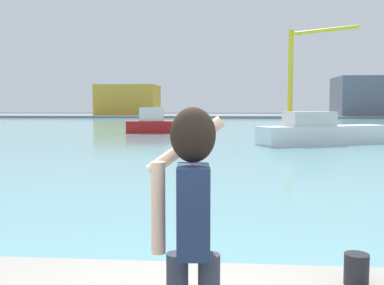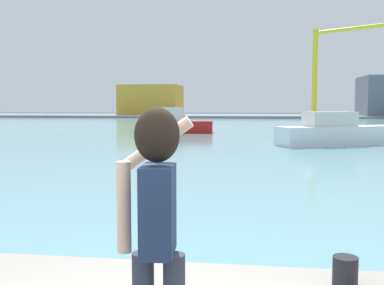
# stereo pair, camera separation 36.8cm
# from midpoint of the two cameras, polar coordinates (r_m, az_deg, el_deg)

# --- Properties ---
(ground_plane) EXTENTS (220.00, 220.00, 0.00)m
(ground_plane) POSITION_cam_midpoint_polar(r_m,az_deg,el_deg) (52.90, 7.33, 2.05)
(ground_plane) COLOR #334751
(harbor_water) EXTENTS (140.00, 100.00, 0.02)m
(harbor_water) POSITION_cam_midpoint_polar(r_m,az_deg,el_deg) (54.90, 7.35, 2.16)
(harbor_water) COLOR #6BA8B2
(harbor_water) RESTS_ON ground_plane
(far_shore_dock) EXTENTS (140.00, 20.00, 0.48)m
(far_shore_dock) POSITION_cam_midpoint_polar(r_m,az_deg,el_deg) (94.87, 7.58, 3.35)
(far_shore_dock) COLOR gray
(far_shore_dock) RESTS_ON ground_plane
(person_photographer) EXTENTS (0.53, 0.55, 1.74)m
(person_photographer) POSITION_cam_midpoint_polar(r_m,az_deg,el_deg) (2.82, -0.79, -9.27)
(person_photographer) COLOR #2D3342
(person_photographer) RESTS_ON quay_promenade
(harbor_bollard) EXTENTS (0.24, 0.24, 0.31)m
(harbor_bollard) POSITION_cam_midpoint_polar(r_m,az_deg,el_deg) (4.75, 21.14, -15.23)
(harbor_bollard) COLOR black
(harbor_bollard) RESTS_ON quay_promenade
(boat_moored) EXTENTS (5.85, 2.12, 2.25)m
(boat_moored) POSITION_cam_midpoint_polar(r_m,az_deg,el_deg) (39.77, -1.52, 2.38)
(boat_moored) COLOR #B21919
(boat_moored) RESTS_ON harbor_water
(boat_moored_2) EXTENTS (8.78, 5.57, 2.04)m
(boat_moored_2) POSITION_cam_midpoint_polar(r_m,az_deg,el_deg) (29.11, 18.97, 1.20)
(boat_moored_2) COLOR white
(boat_moored_2) RESTS_ON harbor_water
(warehouse_left) EXTENTS (12.72, 10.67, 6.40)m
(warehouse_left) POSITION_cam_midpoint_polar(r_m,az_deg,el_deg) (99.24, -5.09, 5.42)
(warehouse_left) COLOR gold
(warehouse_left) RESTS_ON far_shore_dock
(port_crane) EXTENTS (11.64, 8.22, 16.98)m
(port_crane) POSITION_cam_midpoint_polar(r_m,az_deg,el_deg) (91.95, 16.55, 9.93)
(port_crane) COLOR yellow
(port_crane) RESTS_ON far_shore_dock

